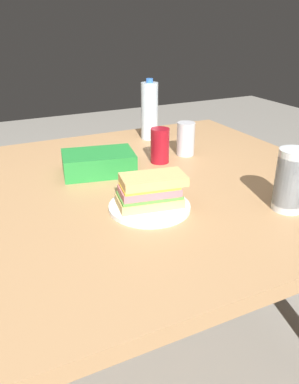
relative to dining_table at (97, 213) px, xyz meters
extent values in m
plane|color=gray|center=(0.00, 0.00, -0.64)|extent=(8.00, 8.00, 0.00)
cube|color=tan|center=(0.00, 0.00, 0.06)|extent=(1.59, 1.15, 0.04)
cylinder|color=#977049|center=(0.71, 0.50, -0.30)|extent=(0.07, 0.07, 0.68)
cylinder|color=white|center=(0.09, -0.17, 0.08)|extent=(0.22, 0.22, 0.01)
cube|color=#DBB26B|center=(0.09, -0.17, 0.10)|extent=(0.18, 0.12, 0.02)
cube|color=#599E3F|center=(0.09, -0.17, 0.12)|extent=(0.18, 0.11, 0.01)
cube|color=#C6727A|center=(0.09, -0.17, 0.13)|extent=(0.17, 0.11, 0.02)
cube|color=yellow|center=(0.09, -0.17, 0.14)|extent=(0.16, 0.10, 0.01)
cube|color=#DBB26B|center=(0.11, -0.17, 0.16)|extent=(0.18, 0.12, 0.02)
cylinder|color=maroon|center=(0.29, 0.14, 0.14)|extent=(0.07, 0.07, 0.12)
cube|color=#268C38|center=(0.06, 0.14, 0.11)|extent=(0.26, 0.19, 0.07)
cylinder|color=silver|center=(0.38, 0.42, 0.19)|extent=(0.07, 0.07, 0.23)
cylinder|color=blue|center=(0.38, 0.42, 0.31)|extent=(0.03, 0.03, 0.02)
cylinder|color=silver|center=(0.43, -0.34, 0.12)|extent=(0.08, 0.08, 0.09)
cylinder|color=silver|center=(0.43, -0.34, 0.14)|extent=(0.08, 0.08, 0.09)
cylinder|color=silver|center=(0.43, -0.34, 0.16)|extent=(0.08, 0.08, 0.09)
cylinder|color=silver|center=(0.43, -0.34, 0.18)|extent=(0.08, 0.08, 0.09)
cylinder|color=silver|center=(0.43, -0.34, 0.19)|extent=(0.08, 0.08, 0.09)
cylinder|color=silver|center=(0.41, 0.17, 0.14)|extent=(0.07, 0.07, 0.12)
camera|label=1|loc=(-0.31, -1.00, 0.55)|focal=35.99mm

